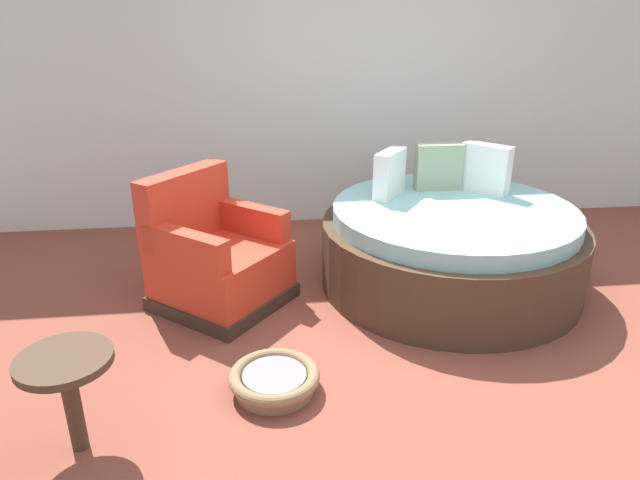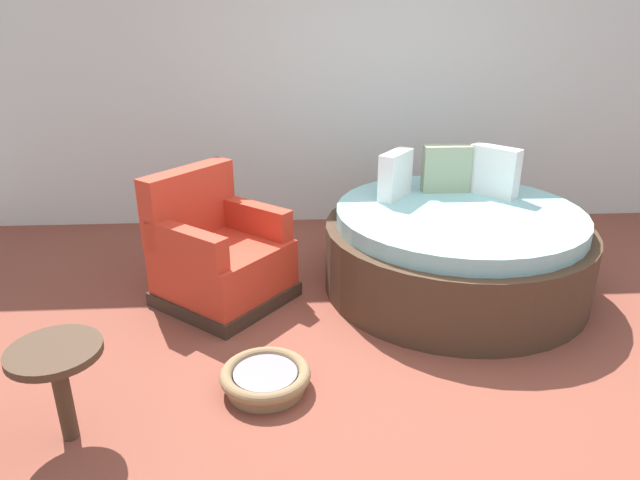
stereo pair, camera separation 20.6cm
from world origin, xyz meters
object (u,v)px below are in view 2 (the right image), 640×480
at_px(red_armchair, 218,257).
at_px(side_table, 57,365).
at_px(round_daybed, 455,248).
at_px(pet_basket, 266,378).

xyz_separation_m(red_armchair, side_table, (-0.60, -1.44, 0.10)).
bearing_deg(round_daybed, pet_basket, -139.60).
height_order(round_daybed, pet_basket, round_daybed).
bearing_deg(pet_basket, round_daybed, 40.40).
bearing_deg(side_table, red_armchair, 67.31).
distance_m(round_daybed, side_table, 2.80).
relative_size(red_armchair, side_table, 2.16).
distance_m(round_daybed, pet_basket, 1.84).
height_order(round_daybed, side_table, round_daybed).
relative_size(round_daybed, pet_basket, 3.82).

